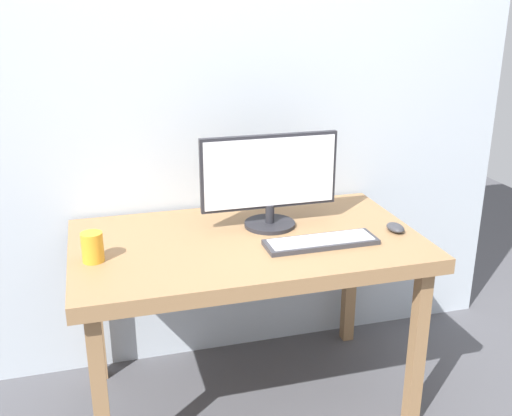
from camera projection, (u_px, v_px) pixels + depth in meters
The scene contains 7 objects.
ground_plane at pixel (248, 397), 2.57m from camera, with size 6.00×6.00×0.00m, color #4C4C51.
wall_back at pixel (219, 26), 2.45m from camera, with size 2.72×0.04×3.00m, color #B2BCC6.
desk at pixel (247, 255), 2.35m from camera, with size 1.33×0.78×0.74m.
monitor at pixel (269, 179), 2.39m from camera, with size 0.56×0.21×0.38m.
keyboard_primary at pixel (321, 242), 2.26m from camera, with size 0.43×0.14×0.02m.
mouse at pixel (395, 228), 2.39m from camera, with size 0.06×0.10×0.03m, color #333338.
coffee_mug at pixel (92, 247), 2.11m from camera, with size 0.08×0.08×0.11m, color orange.
Camera 1 is at (-0.55, -2.08, 1.63)m, focal length 42.23 mm.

